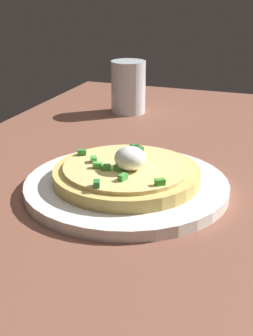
# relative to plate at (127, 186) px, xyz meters

# --- Properties ---
(dining_table) EXTENTS (1.18, 0.87, 0.02)m
(dining_table) POSITION_rel_plate_xyz_m (-0.08, 0.07, -0.02)
(dining_table) COLOR brown
(dining_table) RESTS_ON ground
(plate) EXTENTS (0.29, 0.29, 0.02)m
(plate) POSITION_rel_plate_xyz_m (0.00, 0.00, 0.00)
(plate) COLOR white
(plate) RESTS_ON dining_table
(pizza) EXTENTS (0.21, 0.21, 0.06)m
(pizza) POSITION_rel_plate_xyz_m (0.00, 0.00, 0.02)
(pizza) COLOR tan
(pizza) RESTS_ON plate
(cup_near) EXTENTS (0.08, 0.08, 0.11)m
(cup_near) POSITION_rel_plate_xyz_m (-0.40, -0.14, 0.04)
(cup_near) COLOR silver
(cup_near) RESTS_ON dining_table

